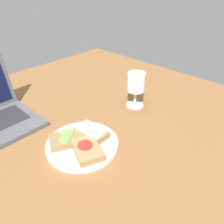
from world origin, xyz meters
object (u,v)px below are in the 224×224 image
object	(u,v)px
plate	(82,144)
sandwich_with_cheese	(91,132)
sandwich_with_tomato	(87,149)
wine_glass	(136,83)
sandwich_with_cucumber	(67,139)

from	to	relation	value
plate	sandwich_with_cheese	world-z (taller)	sandwich_with_cheese
sandwich_with_tomato	wine_glass	distance (cm)	35.59
wine_glass	sandwich_with_cucumber	bearing A→B (deg)	179.87
plate	sandwich_with_tomato	xyz separation A→B (cm)	(-1.73, -4.56, 1.91)
wine_glass	sandwich_with_cheese	bearing A→B (deg)	-173.82
plate	wine_glass	size ratio (longest dim) A/B	1.59
sandwich_with_cucumber	sandwich_with_tomato	xyz separation A→B (cm)	(1.36, -8.38, 0.03)
wine_glass	sandwich_with_tomato	bearing A→B (deg)	-166.18
sandwich_with_cheese	plate	bearing A→B (deg)	-170.58
sandwich_with_tomato	wine_glass	world-z (taller)	wine_glass
sandwich_with_cheese	sandwich_with_tomato	distance (cm)	8.48
plate	sandwich_with_cucumber	xyz separation A→B (cm)	(-3.09, 3.83, 1.88)
plate	sandwich_with_tomato	world-z (taller)	sandwich_with_tomato
plate	sandwich_with_tomato	size ratio (longest dim) A/B	1.75
sandwich_with_cheese	sandwich_with_cucumber	xyz separation A→B (cm)	(-7.93, 3.02, -0.18)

